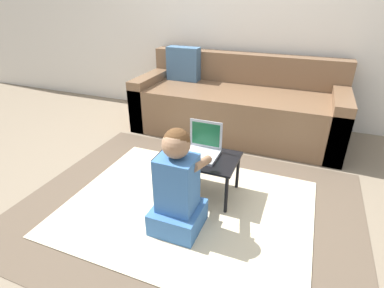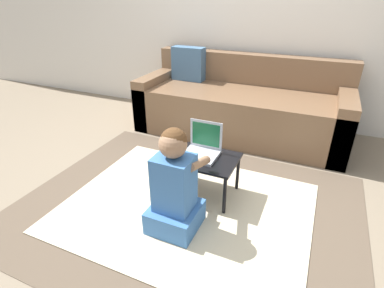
{
  "view_description": "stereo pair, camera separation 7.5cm",
  "coord_description": "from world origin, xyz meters",
  "px_view_note": "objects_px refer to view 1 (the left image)",
  "views": [
    {
      "loc": [
        0.78,
        -1.77,
        1.36
      ],
      "look_at": [
        0.07,
        0.03,
        0.37
      ],
      "focal_mm": 28.0,
      "sensor_mm": 36.0,
      "label": 1
    },
    {
      "loc": [
        0.85,
        -1.74,
        1.36
      ],
      "look_at": [
        0.07,
        0.03,
        0.37
      ],
      "focal_mm": 28.0,
      "sensor_mm": 36.0,
      "label": 2
    }
  ],
  "objects_px": {
    "couch": "(236,106)",
    "laptop_desk": "(198,160)",
    "laptop": "(202,150)",
    "person_seated": "(178,188)",
    "computer_mouse": "(177,149)"
  },
  "relations": [
    {
      "from": "couch",
      "to": "laptop_desk",
      "type": "height_order",
      "value": "couch"
    },
    {
      "from": "laptop_desk",
      "to": "couch",
      "type": "bearing_deg",
      "value": 91.29
    },
    {
      "from": "laptop",
      "to": "person_seated",
      "type": "bearing_deg",
      "value": -89.75
    },
    {
      "from": "couch",
      "to": "laptop",
      "type": "xyz_separation_m",
      "value": [
        0.04,
        -1.18,
        0.06
      ]
    },
    {
      "from": "couch",
      "to": "laptop",
      "type": "distance_m",
      "value": 1.18
    },
    {
      "from": "laptop",
      "to": "person_seated",
      "type": "xyz_separation_m",
      "value": [
        0.0,
        -0.43,
        -0.05
      ]
    },
    {
      "from": "computer_mouse",
      "to": "person_seated",
      "type": "xyz_separation_m",
      "value": [
        0.19,
        -0.4,
        -0.03
      ]
    },
    {
      "from": "computer_mouse",
      "to": "laptop",
      "type": "bearing_deg",
      "value": 9.34
    },
    {
      "from": "couch",
      "to": "laptop_desk",
      "type": "relative_size",
      "value": 3.69
    },
    {
      "from": "person_seated",
      "to": "computer_mouse",
      "type": "bearing_deg",
      "value": 115.09
    },
    {
      "from": "laptop_desk",
      "to": "computer_mouse",
      "type": "distance_m",
      "value": 0.18
    },
    {
      "from": "computer_mouse",
      "to": "person_seated",
      "type": "distance_m",
      "value": 0.44
    },
    {
      "from": "computer_mouse",
      "to": "person_seated",
      "type": "height_order",
      "value": "person_seated"
    },
    {
      "from": "couch",
      "to": "computer_mouse",
      "type": "xyz_separation_m",
      "value": [
        -0.14,
        -1.21,
        0.05
      ]
    },
    {
      "from": "laptop_desk",
      "to": "person_seated",
      "type": "bearing_deg",
      "value": -87.48
    }
  ]
}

